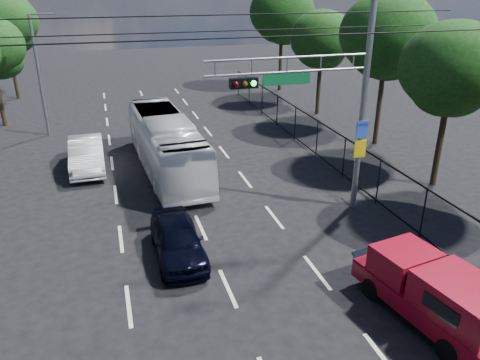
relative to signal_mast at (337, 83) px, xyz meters
name	(u,v)px	position (x,y,z in m)	size (l,w,h in m)	color
lane_markings	(176,171)	(-5.28, 6.01, -5.24)	(6.12, 38.00, 0.01)	beige
signal_mast	(337,83)	(0.00, 0.00, 0.00)	(6.43, 0.39, 9.50)	slate
streetlight_left	(41,70)	(-11.62, 14.01, -1.30)	(2.09, 0.22, 7.08)	slate
utility_wires	(189,28)	(-5.28, 0.84, 1.99)	(22.00, 5.04, 0.74)	black
fence_right	(333,149)	(2.32, 4.18, -4.21)	(0.06, 34.03, 2.00)	black
tree_right_b	(452,75)	(5.93, 1.03, -0.19)	(4.50, 4.50, 7.31)	black
tree_right_c	(387,41)	(6.53, 7.03, 0.49)	(5.10, 5.10, 8.29)	black
tree_right_d	(322,43)	(6.13, 14.03, -0.39)	(4.32, 4.32, 7.02)	black
tree_right_e	(282,17)	(6.33, 22.03, 0.69)	(5.28, 5.28, 8.58)	black
tree_left_e	(5,26)	(-14.87, 25.03, 0.29)	(4.92, 4.92, 7.99)	black
red_pickup	(434,292)	(-0.27, -6.98, -4.30)	(2.48, 4.96, 1.77)	black
navy_hatchback	(178,239)	(-6.44, -1.76, -4.57)	(1.59, 3.96, 1.35)	black
white_bus	(166,143)	(-5.63, 6.31, -3.86)	(2.32, 9.91, 2.76)	silver
white_van	(87,154)	(-9.45, 7.57, -4.48)	(1.62, 4.65, 1.53)	silver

